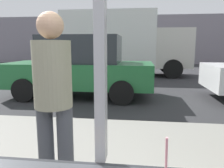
{
  "coord_description": "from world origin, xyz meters",
  "views": [
    {
      "loc": [
        0.18,
        -0.93,
        1.5
      ],
      "look_at": [
        -0.27,
        2.75,
        0.87
      ],
      "focal_mm": 35.48,
      "sensor_mm": 36.0,
      "label": 1
    }
  ],
  "objects": [
    {
      "name": "ground_plane",
      "position": [
        0.0,
        8.0,
        0.0
      ],
      "size": [
        60.0,
        60.0,
        0.0
      ],
      "primitive_type": "plane",
      "color": "#2D2D30"
    },
    {
      "name": "sidewalk_strip",
      "position": [
        0.0,
        1.6,
        0.07
      ],
      "size": [
        16.0,
        2.8,
        0.15
      ],
      "primitive_type": "cube",
      "color": "gray",
      "rests_on": "ground"
    },
    {
      "name": "building_facade_far",
      "position": [
        0.0,
        19.3,
        2.07
      ],
      "size": [
        28.0,
        1.2,
        4.13
      ],
      "primitive_type": "cube",
      "color": "gray",
      "rests_on": "ground"
    },
    {
      "name": "parked_car_green",
      "position": [
        -1.57,
        5.52,
        0.9
      ],
      "size": [
        4.31,
        1.96,
        1.81
      ],
      "color": "#236B38",
      "rests_on": "ground"
    },
    {
      "name": "box_truck",
      "position": [
        -0.71,
        10.71,
        1.71
      ],
      "size": [
        6.42,
        2.44,
        3.21
      ],
      "color": "silver",
      "rests_on": "ground"
    },
    {
      "name": "pedestrian",
      "position": [
        -0.54,
        0.83,
        1.08
      ],
      "size": [
        0.32,
        0.32,
        1.63
      ],
      "color": "#484B53",
      "rests_on": "sidewalk_strip"
    }
  ]
}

